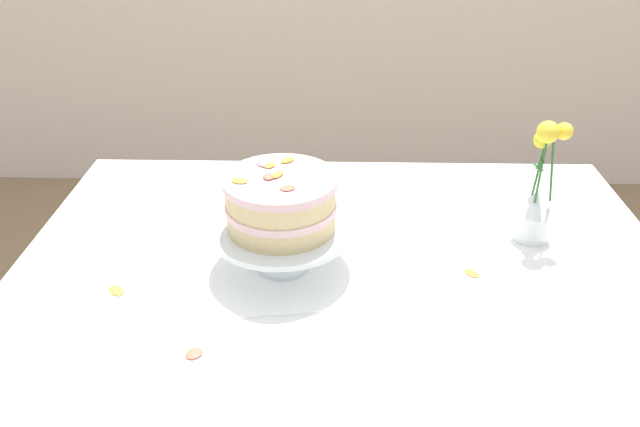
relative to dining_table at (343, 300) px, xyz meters
The scene contains 9 objects.
dining_table is the anchor object (origin of this frame).
linen_napkin 0.16m from the dining_table, behind, with size 0.32×0.32×0.00m, color white.
cake_stand 0.22m from the dining_table, behind, with size 0.29×0.29×0.10m.
layer_cake 0.28m from the dining_table, behind, with size 0.23×0.23×0.12m.
flower_vase 0.48m from the dining_table, 16.40° to the left, with size 0.09×0.09×0.29m.
loose_petal_0 0.47m from the dining_table, 167.66° to the right, with size 0.04×0.02×0.00m, color yellow.
loose_petal_1 0.39m from the dining_table, 133.44° to the right, with size 0.03×0.03×0.01m, color #E56B51.
loose_petal_2 0.44m from the dining_table, 132.78° to the left, with size 0.03×0.02×0.00m, color yellow.
loose_petal_3 0.28m from the dining_table, ahead, with size 0.03×0.02×0.00m, color orange.
Camera 1 is at (-0.02, -1.12, 1.49)m, focal length 35.38 mm.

